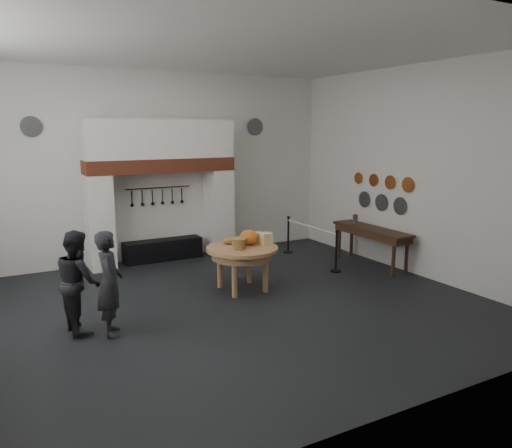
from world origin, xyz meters
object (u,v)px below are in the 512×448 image
visitor_far (78,281)px  work_table (242,249)px  side_table (372,229)px  visitor_near (110,283)px  barrier_post_near (336,252)px  barrier_post_far (288,235)px  iron_range (163,250)px

visitor_far → work_table: bearing=-86.4°
visitor_far → side_table: visitor_far is taller
visitor_near → side_table: (6.23, 1.11, 0.04)m
side_table → barrier_post_near: bearing=-178.9°
work_table → barrier_post_near: bearing=3.1°
barrier_post_near → visitor_far: bearing=-173.0°
visitor_near → barrier_post_far: (5.20, 3.09, -0.38)m
visitor_near → visitor_far: bearing=55.8°
barrier_post_near → visitor_near: bearing=-168.2°
iron_range → barrier_post_near: bearing=-42.8°
visitor_far → side_table: bearing=-90.3°
work_table → barrier_post_far: size_ratio=1.57×
visitor_near → barrier_post_near: visitor_near is taller
work_table → visitor_far: 3.23m
side_table → iron_range: bearing=145.4°
work_table → barrier_post_far: (2.42, 2.13, -0.39)m
barrier_post_far → visitor_far: bearing=-154.4°
visitor_far → barrier_post_near: bearing=-89.4°
barrier_post_near → barrier_post_far: size_ratio=1.00×
visitor_near → visitor_far: size_ratio=1.02×
barrier_post_near → barrier_post_far: same height
iron_range → side_table: size_ratio=0.86×
side_table → visitor_far: bearing=-173.9°
visitor_far → barrier_post_near: 5.66m
iron_range → barrier_post_near: 4.20m
iron_range → barrier_post_far: bearing=-15.4°
side_table → barrier_post_near: 1.11m
side_table → work_table: bearing=-177.5°
iron_range → visitor_near: size_ratio=1.15×
visitor_far → iron_range: bearing=-41.9°
visitor_near → work_table: bearing=-60.1°
work_table → visitor_near: 2.94m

